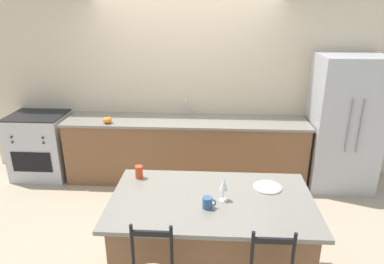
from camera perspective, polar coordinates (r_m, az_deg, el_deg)
name	(u,v)px	position (r m, az deg, el deg)	size (l,w,h in m)	color
ground_plane	(184,191)	(4.79, -1.35, -9.74)	(18.00, 18.00, 0.00)	tan
wall_back	(187,83)	(4.97, -0.80, 8.16)	(6.00, 0.07, 2.70)	beige
back_counter	(186,149)	(4.93, -1.03, -2.89)	(3.36, 0.70, 0.91)	brown
sink_faucet	(187,106)	(4.92, -0.89, 4.38)	(0.02, 0.13, 0.22)	#ADAFB5
kitchen_island	(211,244)	(3.13, 3.14, -18.07)	(1.68, 0.98, 0.91)	brown
refrigerator	(343,123)	(5.03, 23.87, 1.31)	(0.85, 0.75, 1.82)	#ADAFB5
oven_range	(41,145)	(5.49, -23.80, -2.03)	(0.78, 0.67, 0.94)	#B7B7BC
dinner_plate	(268,187)	(3.09, 12.48, -8.92)	(0.25, 0.25, 0.02)	beige
wine_glass	(224,184)	(2.79, 5.29, -8.69)	(0.07, 0.07, 0.21)	white
coffee_mug	(208,203)	(2.73, 2.64, -11.69)	(0.11, 0.08, 0.09)	#335689
tumbler_cup	(139,172)	(3.19, -8.82, -6.61)	(0.07, 0.07, 0.12)	red
pumpkin_decoration	(107,120)	(4.73, -13.93, 1.96)	(0.12, 0.12, 0.12)	orange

